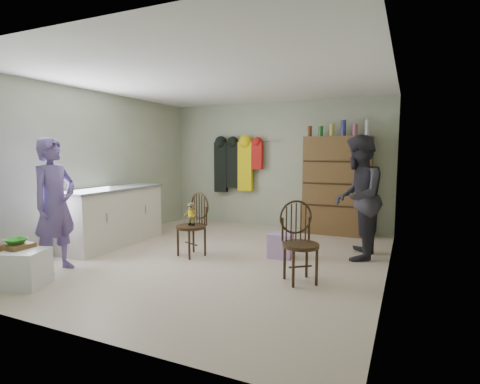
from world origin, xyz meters
The scene contains 13 objects.
ground_plane centered at (0.00, 0.00, 0.00)m, with size 5.00×5.00×0.00m, color beige.
room_walls centered at (0.00, 0.53, 1.58)m, with size 5.00×5.00×5.00m.
counter centered at (-1.95, 0.00, 0.47)m, with size 0.64×1.86×0.94m.
stool centered at (-1.67, -1.86, 0.23)m, with size 0.33×0.28×0.47m, color brown.
bowl centered at (-1.67, -1.86, 0.50)m, with size 0.24×0.24×0.06m, color green.
plastic_tub centered at (-1.48, -1.90, 0.21)m, with size 0.44×0.42×0.42m, color white.
chair_front centered at (-0.40, -0.01, 0.52)m, with size 0.53×0.53×0.93m.
chair_far centered at (1.30, -0.44, 0.51)m, with size 0.59×0.59×0.95m.
striped_bag centered at (0.80, 0.41, 0.18)m, with size 0.33×0.26×0.35m, color pink.
person_left centered at (-1.63, -1.34, 0.85)m, with size 0.62×0.41×1.70m, color #665398.
person_right centered at (1.80, 0.84, 0.88)m, with size 0.86×0.67×1.76m, color #2D2B33.
dresser centered at (1.25, 2.30, 0.91)m, with size 1.20×0.39×2.08m.
coat_rack centered at (-0.83, 2.38, 1.25)m, with size 1.42×0.12×1.09m.
Camera 1 is at (2.45, -4.64, 1.53)m, focal length 28.00 mm.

